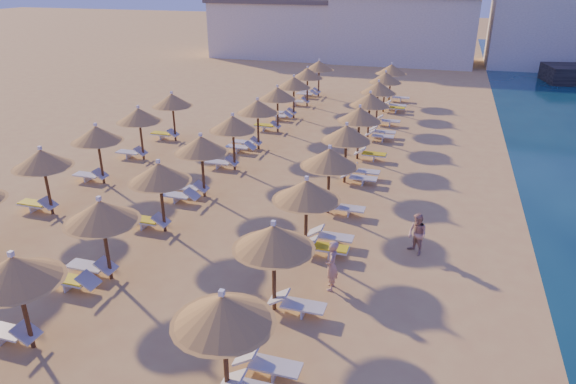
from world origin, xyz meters
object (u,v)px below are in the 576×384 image
(parasol_row_west, at_px, (218,134))
(beachgoer_a, at_px, (332,266))
(parasol_row_east, at_px, (339,145))
(beachgoer_b, at_px, (417,234))

(parasol_row_west, xyz_separation_m, beachgoer_a, (7.02, -7.19, -1.55))
(parasol_row_east, bearing_deg, beachgoer_a, -79.25)
(beachgoer_a, bearing_deg, parasol_row_west, -142.45)
(beachgoer_b, distance_m, beachgoer_a, 3.88)
(beachgoer_a, bearing_deg, parasol_row_east, -176.00)
(parasol_row_east, xyz_separation_m, parasol_row_west, (-5.65, 0.00, 0.00))
(beachgoer_b, bearing_deg, beachgoer_a, -83.26)
(parasol_row_west, height_order, beachgoer_b, parasol_row_west)
(parasol_row_east, height_order, beachgoer_b, parasol_row_east)
(beachgoer_a, bearing_deg, beachgoer_b, 135.11)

